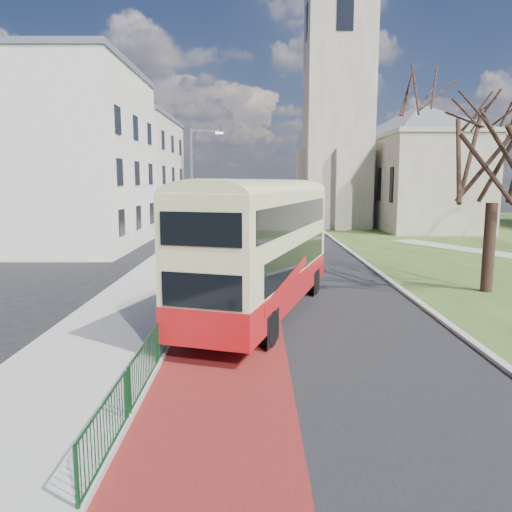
{
  "coord_description": "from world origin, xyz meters",
  "views": [
    {
      "loc": [
        -0.37,
        -14.61,
        4.83
      ],
      "look_at": [
        -0.36,
        4.19,
        2.0
      ],
      "focal_mm": 35.0,
      "sensor_mm": 36.0,
      "label": 1
    }
  ],
  "objects": [
    {
      "name": "ground",
      "position": [
        0.0,
        0.0,
        0.0
      ],
      "size": [
        160.0,
        160.0,
        0.0
      ],
      "primitive_type": "plane",
      "color": "black",
      "rests_on": "ground"
    },
    {
      "name": "bus_lane",
      "position": [
        -1.2,
        20.0,
        0.01
      ],
      "size": [
        3.4,
        120.0,
        0.01
      ],
      "primitive_type": "cube",
      "color": "#591414",
      "rests_on": "ground"
    },
    {
      "name": "kerb_east",
      "position": [
        6.1,
        22.0,
        0.07
      ],
      "size": [
        0.25,
        80.0,
        0.13
      ],
      "primitive_type": "cube",
      "color": "#999993",
      "rests_on": "ground"
    },
    {
      "name": "kerb_west",
      "position": [
        -3.0,
        20.0,
        0.07
      ],
      "size": [
        0.25,
        120.0,
        0.13
      ],
      "primitive_type": "cube",
      "color": "#999993",
      "rests_on": "ground"
    },
    {
      "name": "road_carriageway",
      "position": [
        1.5,
        20.0,
        0.01
      ],
      "size": [
        9.0,
        120.0,
        0.01
      ],
      "primitive_type": "cube",
      "color": "black",
      "rests_on": "ground"
    },
    {
      "name": "street_block_far",
      "position": [
        -14.0,
        38.0,
        5.76
      ],
      "size": [
        10.3,
        16.3,
        11.5
      ],
      "color": "#BAAF9D",
      "rests_on": "ground"
    },
    {
      "name": "winter_tree_near",
      "position": [
        9.74,
        6.79,
        6.95
      ],
      "size": [
        7.6,
        7.6,
        9.97
      ],
      "rotation": [
        0.0,
        0.0,
        -0.13
      ],
      "color": "black",
      "rests_on": "grass_green"
    },
    {
      "name": "pavement_west",
      "position": [
        -5.0,
        20.0,
        0.06
      ],
      "size": [
        4.0,
        120.0,
        0.12
      ],
      "primitive_type": "cube",
      "color": "gray",
      "rests_on": "ground"
    },
    {
      "name": "gothic_church",
      "position": [
        12.56,
        38.0,
        13.13
      ],
      "size": [
        16.38,
        18.0,
        40.0
      ],
      "color": "gray",
      "rests_on": "ground"
    },
    {
      "name": "street_block_near",
      "position": [
        -14.0,
        22.0,
        6.51
      ],
      "size": [
        10.3,
        14.3,
        13.0
      ],
      "color": "beige",
      "rests_on": "ground"
    },
    {
      "name": "pedestrian_railing",
      "position": [
        -2.95,
        4.0,
        0.55
      ],
      "size": [
        0.07,
        24.0,
        1.12
      ],
      "color": "#0D3D1B",
      "rests_on": "ground"
    },
    {
      "name": "streetlamp",
      "position": [
        -4.35,
        18.0,
        4.59
      ],
      "size": [
        2.13,
        0.18,
        8.0
      ],
      "color": "gray",
      "rests_on": "pavement_west"
    },
    {
      "name": "bus",
      "position": [
        -0.1,
        3.16,
        2.67
      ],
      "size": [
        5.79,
        11.48,
        4.69
      ],
      "rotation": [
        0.0,
        0.0,
        -0.3
      ],
      "color": "#B01013",
      "rests_on": "ground"
    }
  ]
}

